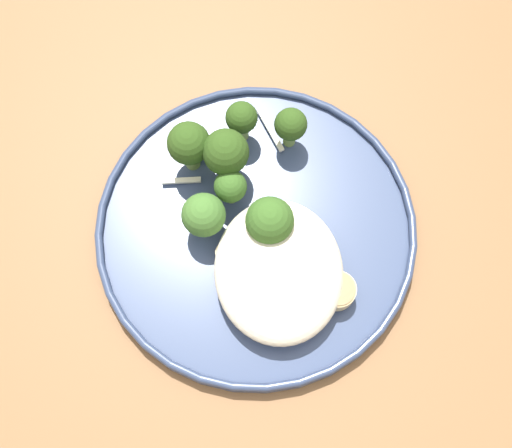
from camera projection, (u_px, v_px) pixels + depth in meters
ground at (261, 347)px, 1.29m from camera, size 6.00×6.00×0.00m
wooden_dining_table at (266, 245)px, 0.67m from camera, size 1.40×1.00×0.74m
dinner_plate at (256, 228)px, 0.58m from camera, size 0.29×0.29×0.02m
noodle_bed at (279, 270)px, 0.55m from camera, size 0.13×0.11×0.04m
seared_scallop_rear_pale at (311, 277)px, 0.55m from camera, size 0.03×0.03×0.01m
seared_scallop_half_hidden at (229, 254)px, 0.56m from camera, size 0.02×0.02×0.01m
seared_scallop_large_seared at (337, 291)px, 0.55m from camera, size 0.03×0.03×0.02m
seared_scallop_on_noodles at (238, 279)px, 0.55m from camera, size 0.03×0.03×0.02m
broccoli_floret_small_sprig at (226, 153)px, 0.56m from camera, size 0.04×0.04×0.06m
broccoli_floret_near_rim at (242, 119)px, 0.58m from camera, size 0.03×0.03×0.05m
broccoli_floret_front_edge at (291, 126)px, 0.58m from camera, size 0.03×0.03×0.05m
broccoli_floret_rear_charred at (189, 145)px, 0.56m from camera, size 0.04×0.04×0.06m
broccoli_floret_beside_noodles at (269, 221)px, 0.54m from camera, size 0.04×0.04×0.06m
broccoli_floret_center_pile at (204, 216)px, 0.55m from camera, size 0.04×0.04×0.05m
broccoli_floret_left_leaning at (230, 187)px, 0.56m from camera, size 0.03×0.03×0.04m
onion_sliver_pale_crescent at (181, 181)px, 0.59m from camera, size 0.01×0.04×0.00m
onion_sliver_curled_piece at (214, 160)px, 0.60m from camera, size 0.02×0.05×0.00m
onion_sliver_long_sliver at (270, 130)px, 0.61m from camera, size 0.05×0.02×0.00m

